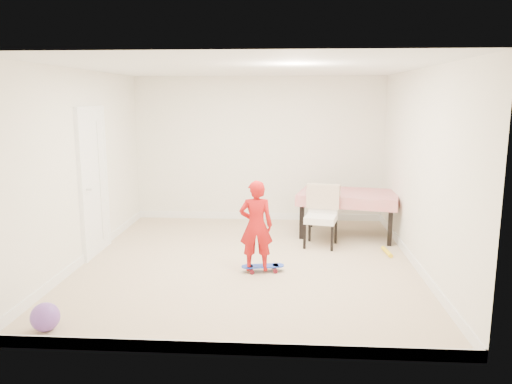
# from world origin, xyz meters

# --- Properties ---
(ground) EXTENTS (5.00, 5.00, 0.00)m
(ground) POSITION_xyz_m (0.00, 0.00, 0.00)
(ground) COLOR tan
(ground) RESTS_ON ground
(ceiling) EXTENTS (4.50, 5.00, 0.04)m
(ceiling) POSITION_xyz_m (0.00, 0.00, 2.58)
(ceiling) COLOR white
(ceiling) RESTS_ON wall_back
(wall_back) EXTENTS (4.50, 0.04, 2.60)m
(wall_back) POSITION_xyz_m (0.00, 2.48, 1.30)
(wall_back) COLOR white
(wall_back) RESTS_ON ground
(wall_front) EXTENTS (4.50, 0.04, 2.60)m
(wall_front) POSITION_xyz_m (0.00, -2.48, 1.30)
(wall_front) COLOR white
(wall_front) RESTS_ON ground
(wall_left) EXTENTS (0.04, 5.00, 2.60)m
(wall_left) POSITION_xyz_m (-2.23, 0.00, 1.30)
(wall_left) COLOR white
(wall_left) RESTS_ON ground
(wall_right) EXTENTS (0.04, 5.00, 2.60)m
(wall_right) POSITION_xyz_m (2.23, 0.00, 1.30)
(wall_right) COLOR white
(wall_right) RESTS_ON ground
(door) EXTENTS (0.11, 0.94, 2.11)m
(door) POSITION_xyz_m (-2.22, 0.30, 1.02)
(door) COLOR white
(door) RESTS_ON ground
(baseboard_back) EXTENTS (4.50, 0.02, 0.12)m
(baseboard_back) POSITION_xyz_m (0.00, 2.49, 0.06)
(baseboard_back) COLOR white
(baseboard_back) RESTS_ON ground
(baseboard_front) EXTENTS (4.50, 0.02, 0.12)m
(baseboard_front) POSITION_xyz_m (0.00, -2.49, 0.06)
(baseboard_front) COLOR white
(baseboard_front) RESTS_ON ground
(baseboard_left) EXTENTS (0.02, 5.00, 0.12)m
(baseboard_left) POSITION_xyz_m (-2.24, 0.00, 0.06)
(baseboard_left) COLOR white
(baseboard_left) RESTS_ON ground
(baseboard_right) EXTENTS (0.02, 5.00, 0.12)m
(baseboard_right) POSITION_xyz_m (2.24, 0.00, 0.06)
(baseboard_right) COLOR white
(baseboard_right) RESTS_ON ground
(dining_table) EXTENTS (1.73, 1.30, 0.73)m
(dining_table) POSITION_xyz_m (1.52, 1.47, 0.36)
(dining_table) COLOR red
(dining_table) RESTS_ON ground
(dining_chair) EXTENTS (0.62, 0.68, 0.93)m
(dining_chair) POSITION_xyz_m (1.04, 0.85, 0.46)
(dining_chair) COLOR beige
(dining_chair) RESTS_ON ground
(skateboard) EXTENTS (0.58, 0.30, 0.08)m
(skateboard) POSITION_xyz_m (0.22, -0.35, 0.04)
(skateboard) COLOR blue
(skateboard) RESTS_ON ground
(child) EXTENTS (0.45, 0.31, 1.18)m
(child) POSITION_xyz_m (0.14, -0.38, 0.59)
(child) COLOR #B31112
(child) RESTS_ON ground
(balloon) EXTENTS (0.28, 0.28, 0.28)m
(balloon) POSITION_xyz_m (-1.80, -2.15, 0.14)
(balloon) COLOR #7447AB
(balloon) RESTS_ON ground
(foam_toy) EXTENTS (0.10, 0.40, 0.06)m
(foam_toy) POSITION_xyz_m (1.98, 0.52, 0.03)
(foam_toy) COLOR yellow
(foam_toy) RESTS_ON ground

